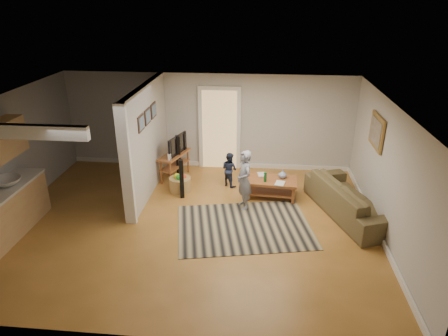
{
  "coord_description": "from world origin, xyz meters",
  "views": [
    {
      "loc": [
        1.36,
        -6.95,
        4.3
      ],
      "look_at": [
        0.66,
        0.35,
        1.1
      ],
      "focal_mm": 32.0,
      "sensor_mm": 36.0,
      "label": 1
    }
  ],
  "objects": [
    {
      "name": "speaker_left",
      "position": [
        -0.37,
        1.09,
        0.47
      ],
      "size": [
        0.12,
        0.12,
        0.93
      ],
      "primitive_type": "cube",
      "rotation": [
        0.0,
        0.0,
        0.29
      ],
      "color": "black",
      "rests_on": "ground"
    },
    {
      "name": "tv_console",
      "position": [
        -0.74,
        2.12,
        0.6
      ],
      "size": [
        0.69,
        1.12,
        0.9
      ],
      "rotation": [
        0.0,
        0.0,
        -0.3
      ],
      "color": "brown",
      "rests_on": "ground"
    },
    {
      "name": "toddler",
      "position": [
        0.65,
        1.83,
        0.0
      ],
      "size": [
        0.52,
        0.51,
        0.85
      ],
      "primitive_type": "imported",
      "rotation": [
        0.0,
        0.0,
        2.46
      ],
      "color": "#202944",
      "rests_on": "ground"
    },
    {
      "name": "coffee_table",
      "position": [
        1.68,
        1.33,
        0.35
      ],
      "size": [
        1.17,
        0.74,
        0.67
      ],
      "rotation": [
        0.0,
        0.0,
        -0.07
      ],
      "color": "brown",
      "rests_on": "ground"
    },
    {
      "name": "speaker_right",
      "position": [
        -0.65,
        2.12,
        0.57
      ],
      "size": [
        0.13,
        0.13,
        1.14
      ],
      "primitive_type": "cube",
      "rotation": [
        0.0,
        0.0,
        0.12
      ],
      "color": "black",
      "rests_on": "ground"
    },
    {
      "name": "area_rug",
      "position": [
        1.11,
        -0.04,
        0.01
      ],
      "size": [
        2.97,
        2.42,
        0.01
      ],
      "primitive_type": "cube",
      "rotation": [
        0.0,
        0.0,
        0.2
      ],
      "color": "black",
      "rests_on": "ground"
    },
    {
      "name": "ground",
      "position": [
        0.0,
        0.0,
        0.0
      ],
      "size": [
        7.5,
        7.5,
        0.0
      ],
      "primitive_type": "plane",
      "color": "brown",
      "rests_on": "ground"
    },
    {
      "name": "toy_basket",
      "position": [
        -0.48,
        1.43,
        0.19
      ],
      "size": [
        0.51,
        0.51,
        0.45
      ],
      "color": "#A77B48",
      "rests_on": "ground"
    },
    {
      "name": "child",
      "position": [
        1.06,
        0.76,
        0.0
      ],
      "size": [
        0.48,
        0.57,
        1.32
      ],
      "primitive_type": "imported",
      "rotation": [
        0.0,
        0.0,
        -1.17
      ],
      "color": "gray",
      "rests_on": "ground"
    },
    {
      "name": "sofa",
      "position": [
        3.3,
        0.68,
        0.0
      ],
      "size": [
        1.75,
        2.61,
        0.71
      ],
      "primitive_type": "imported",
      "rotation": [
        0.0,
        0.0,
        1.93
      ],
      "color": "#483E24",
      "rests_on": "ground"
    },
    {
      "name": "room_shell",
      "position": [
        -1.07,
        0.43,
        1.46
      ],
      "size": [
        7.54,
        6.02,
        2.52
      ],
      "color": "beige",
      "rests_on": "ground"
    }
  ]
}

